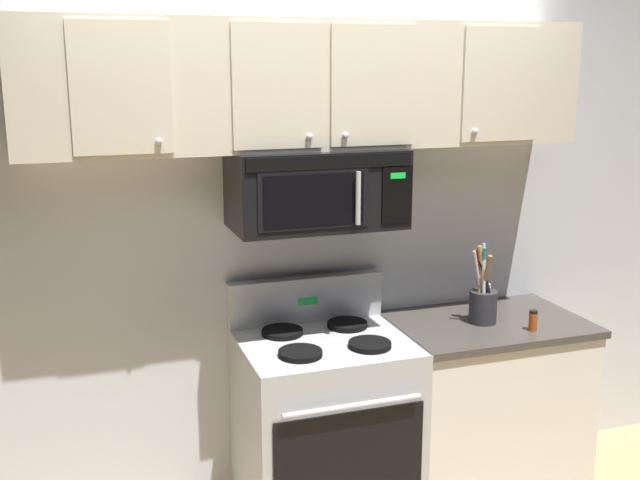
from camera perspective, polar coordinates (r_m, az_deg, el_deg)
The scene contains 8 objects.
back_wall at distance 3.67m, azimuth -1.50°, elevation 1.00°, with size 5.20×0.10×2.70m, color silver.
stove_range at distance 3.64m, azimuth 0.34°, elevation -13.89°, with size 0.76×0.69×1.12m.
over_range_microwave at distance 3.40m, azimuth -0.28°, elevation 3.88°, with size 0.76×0.43×0.35m.
upper_cabinets at distance 3.38m, azimuth -0.45°, elevation 11.51°, with size 2.50×0.36×0.55m.
counter_segment at distance 3.98m, azimuth 12.09°, elevation -12.00°, with size 0.93×0.65×0.90m.
utensil_crock_charcoal at distance 3.74m, azimuth 12.08°, elevation -4.45°, with size 0.15×0.13×0.39m.
salt_shaker at distance 4.01m, azimuth 12.30°, elevation -4.04°, with size 0.05×0.05×0.12m.
spice_jar at distance 3.71m, azimuth 15.63°, elevation -5.81°, with size 0.04×0.04×0.10m.
Camera 1 is at (-1.06, -2.64, 2.12)m, focal length 42.82 mm.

